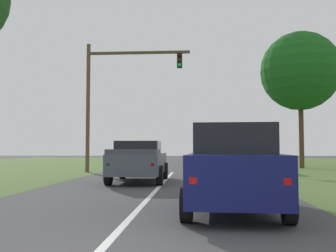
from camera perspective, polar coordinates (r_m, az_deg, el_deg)
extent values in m
plane|color=#424244|center=(15.90, -1.11, -8.68)|extent=(120.00, 120.00, 0.00)
cube|color=navy|center=(9.52, 9.49, -7.05)|extent=(2.25, 4.91, 1.02)
cube|color=black|center=(9.74, 9.37, -1.99)|extent=(1.92, 3.07, 0.67)
cube|color=red|center=(7.14, 3.69, -7.97)|extent=(0.14, 0.07, 0.12)
cube|color=red|center=(7.25, 17.04, -7.76)|extent=(0.14, 0.07, 0.12)
cylinder|color=black|center=(11.05, 3.82, -9.20)|extent=(0.28, 0.73, 0.72)
cylinder|color=black|center=(11.14, 14.41, -9.06)|extent=(0.28, 0.73, 0.72)
cylinder|color=black|center=(8.10, 2.73, -11.39)|extent=(0.28, 0.73, 0.72)
cylinder|color=black|center=(8.21, 17.25, -11.14)|extent=(0.28, 0.73, 0.72)
cube|color=#4C515B|center=(17.63, -4.21, -5.44)|extent=(2.15, 5.34, 0.86)
cube|color=black|center=(17.36, -4.32, -3.14)|extent=(1.87, 2.04, 0.56)
cube|color=#41454E|center=(15.99, -4.98, -3.76)|extent=(2.01, 2.04, 0.20)
cube|color=red|center=(15.19, -8.76, -5.60)|extent=(0.14, 0.06, 0.12)
cube|color=red|center=(14.92, -2.26, -5.68)|extent=(0.14, 0.06, 0.12)
cylinder|color=black|center=(19.44, -6.66, -6.48)|extent=(0.26, 0.80, 0.80)
cylinder|color=black|center=(19.19, -0.44, -6.55)|extent=(0.26, 0.80, 0.80)
cylinder|color=black|center=(16.21, -8.70, -7.12)|extent=(0.26, 0.80, 0.80)
cylinder|color=black|center=(15.91, -1.23, -7.23)|extent=(0.26, 0.80, 0.80)
cylinder|color=brown|center=(25.15, -11.61, 2.64)|extent=(0.24, 0.24, 8.11)
cube|color=#4C3D2B|center=(25.08, -4.29, 10.62)|extent=(6.44, 0.16, 0.16)
cube|color=black|center=(24.72, 1.71, 9.51)|extent=(0.32, 0.28, 0.90)
sphere|color=black|center=(24.65, 1.69, 10.27)|extent=(0.22, 0.22, 0.22)
sphere|color=black|center=(24.58, 1.69, 9.59)|extent=(0.22, 0.22, 0.22)
sphere|color=#1ED83F|center=(24.51, 1.69, 8.90)|extent=(0.22, 0.22, 0.22)
cylinder|color=gray|center=(23.18, 12.83, -3.69)|extent=(0.08, 0.08, 2.59)
cube|color=white|center=(23.16, 12.81, -1.36)|extent=(0.60, 0.03, 0.44)
cube|color=black|center=(23.15, 12.82, -1.35)|extent=(0.52, 0.01, 0.36)
cylinder|color=#4C351E|center=(31.00, 18.90, -1.12)|extent=(0.36, 0.36, 5.12)
sphere|color=#1A571A|center=(31.52, 18.74, 7.61)|extent=(5.96, 5.96, 5.96)
cube|color=silver|center=(25.59, 9.90, -4.88)|extent=(4.30, 1.95, 0.82)
cube|color=black|center=(25.61, 10.36, -3.35)|extent=(2.59, 1.70, 0.54)
cube|color=red|center=(26.22, 5.09, -4.79)|extent=(0.06, 0.14, 0.12)
cube|color=red|center=(24.66, 5.20, -4.89)|extent=(0.06, 0.14, 0.12)
cylinder|color=black|center=(26.73, 12.52, -5.67)|extent=(0.68, 0.24, 0.68)
cylinder|color=black|center=(24.85, 13.21, -5.85)|extent=(0.68, 0.24, 0.68)
cylinder|color=black|center=(26.44, 6.79, -5.75)|extent=(0.68, 0.24, 0.68)
cylinder|color=black|center=(24.54, 7.06, -5.94)|extent=(0.68, 0.24, 0.68)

